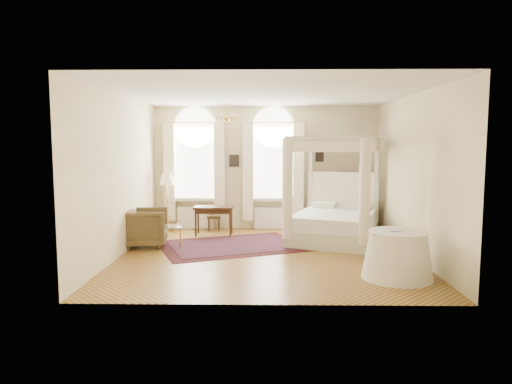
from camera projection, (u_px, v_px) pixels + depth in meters
The scene contains 18 objects.
ground at pixel (266, 254), 9.51m from camera, with size 6.00×6.00×0.00m, color olive.
room_walls at pixel (266, 159), 9.31m from camera, with size 6.00×6.00×6.00m.
window_left at pixel (195, 174), 12.25m from camera, with size 1.62×0.27×3.29m.
window_right at pixel (273, 174), 12.21m from camera, with size 1.62×0.27×3.29m.
chandelier at pixel (227, 117), 10.42m from camera, with size 0.51×0.45×0.50m.
wall_pictures at pixel (269, 159), 12.27m from camera, with size 2.54×0.03×0.39m.
canopy_bed at pixel (334, 218), 10.72m from camera, with size 2.49×2.74×2.46m.
nightstand at pixel (369, 222), 11.91m from camera, with size 0.38×0.35×0.55m, color #35200E.
nightstand_lamp at pixel (373, 200), 11.86m from camera, with size 0.30×0.30×0.43m.
writing_desk at pixel (214, 211), 11.48m from camera, with size 0.98×0.52×0.73m.
laptop at pixel (210, 206), 11.51m from camera, with size 0.32×0.20×0.02m, color black.
stool at pixel (214, 218), 12.13m from camera, with size 0.39×0.39×0.41m.
armchair at pixel (145, 228), 10.20m from camera, with size 0.92×0.95×0.86m, color #4B3B20.
coffee_table at pixel (167, 228), 10.28m from camera, with size 0.73×0.57×0.46m.
floor_lamp at pixel (167, 182), 11.84m from camera, with size 0.39×0.39×1.53m.
oriental_rug at pixel (232, 246), 10.31m from camera, with size 3.71×3.22×0.01m.
side_table at pixel (397, 255), 7.79m from camera, with size 1.20×1.20×0.82m.
book at pixel (388, 230), 7.79m from camera, with size 0.19×0.26×0.02m, color black.
Camera 1 is at (-0.05, -9.33, 2.29)m, focal length 32.00 mm.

